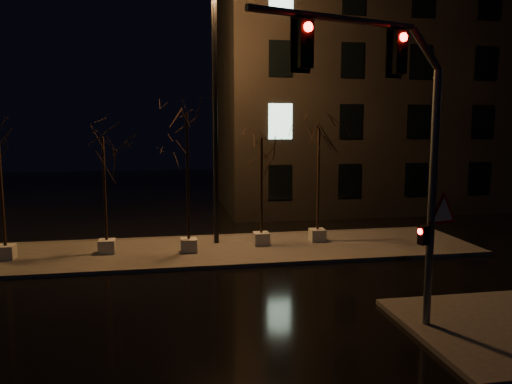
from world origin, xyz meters
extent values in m
plane|color=black|center=(0.00, 0.00, 0.00)|extent=(90.00, 90.00, 0.00)
cube|color=#43403C|center=(0.00, 6.00, 0.07)|extent=(22.00, 5.00, 0.15)
cube|color=black|center=(14.00, 18.00, 7.50)|extent=(25.00, 12.00, 15.00)
cube|color=#AFAFA3|center=(-8.31, 5.73, 0.43)|extent=(0.65, 0.65, 0.55)
cylinder|color=black|center=(-8.31, 5.73, 2.70)|extent=(0.11, 0.11, 4.00)
cube|color=#AFAFA3|center=(-4.56, 6.04, 0.43)|extent=(0.65, 0.65, 0.55)
cylinder|color=black|center=(-4.56, 6.04, 2.77)|extent=(0.11, 0.11, 4.14)
cube|color=#AFAFA3|center=(-1.27, 5.62, 0.43)|extent=(0.65, 0.65, 0.55)
cylinder|color=black|center=(-1.27, 5.62, 3.24)|extent=(0.11, 0.11, 5.09)
cube|color=#AFAFA3|center=(1.88, 6.27, 0.43)|extent=(0.65, 0.65, 0.55)
cylinder|color=black|center=(1.88, 6.27, 2.73)|extent=(0.11, 0.11, 4.07)
cube|color=#AFAFA3|center=(4.48, 6.52, 0.43)|extent=(0.65, 0.65, 0.55)
cylinder|color=black|center=(4.48, 6.52, 2.94)|extent=(0.11, 0.11, 4.49)
cylinder|color=slate|center=(4.55, -2.95, 3.42)|extent=(0.20, 0.20, 6.54)
cylinder|color=slate|center=(1.60, -3.88, 7.60)|extent=(4.20, 1.46, 0.15)
cube|color=black|center=(3.30, -3.34, 7.00)|extent=(0.38, 0.33, 0.98)
cube|color=black|center=(0.81, -4.13, 7.00)|extent=(0.38, 0.33, 0.98)
cube|color=black|center=(4.32, -3.02, 2.55)|extent=(0.29, 0.26, 0.49)
cone|color=red|center=(4.88, -2.90, 3.09)|extent=(1.09, 0.37, 1.13)
sphere|color=#FF0C07|center=(4.55, -2.95, 7.33)|extent=(0.20, 0.20, 0.20)
cylinder|color=black|center=(0.00, 7.03, 5.61)|extent=(0.22, 0.22, 10.92)
camera|label=1|loc=(-2.07, -14.49, 5.35)|focal=35.00mm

